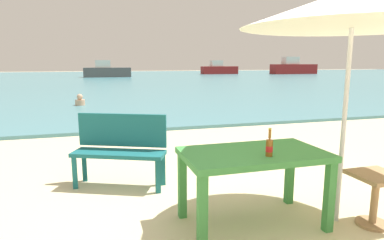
# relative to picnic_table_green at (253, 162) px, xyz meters

# --- Properties ---
(ground_plane) EXTENTS (120.00, 120.00, 0.00)m
(ground_plane) POSITION_rel_picnic_table_green_xyz_m (0.33, -0.25, -0.65)
(ground_plane) COLOR beige
(sea_water) EXTENTS (120.00, 50.00, 0.08)m
(sea_water) POSITION_rel_picnic_table_green_xyz_m (0.33, 29.75, -0.61)
(sea_water) COLOR teal
(sea_water) RESTS_ON ground_plane
(picnic_table_green) EXTENTS (1.40, 0.80, 0.76)m
(picnic_table_green) POSITION_rel_picnic_table_green_xyz_m (0.00, 0.00, 0.00)
(picnic_table_green) COLOR #3D8C42
(picnic_table_green) RESTS_ON ground_plane
(beer_bottle_amber) EXTENTS (0.07, 0.07, 0.26)m
(beer_bottle_amber) POSITION_rel_picnic_table_green_xyz_m (0.06, -0.19, 0.20)
(beer_bottle_amber) COLOR brown
(beer_bottle_amber) RESTS_ON picnic_table_green
(patio_umbrella) EXTENTS (2.10, 2.10, 2.30)m
(patio_umbrella) POSITION_rel_picnic_table_green_xyz_m (0.88, -0.19, 1.47)
(patio_umbrella) COLOR silver
(patio_umbrella) RESTS_ON ground_plane
(side_table_wood) EXTENTS (0.44, 0.44, 0.54)m
(side_table_wood) POSITION_rel_picnic_table_green_xyz_m (1.16, -0.37, -0.30)
(side_table_wood) COLOR #9E7A51
(side_table_wood) RESTS_ON ground_plane
(bench_teal_center) EXTENTS (1.24, 0.81, 0.95)m
(bench_teal_center) POSITION_rel_picnic_table_green_xyz_m (-1.19, 1.47, -0.11)
(bench_teal_center) COLOR #196066
(bench_teal_center) RESTS_ON ground_plane
(swimmer_person) EXTENTS (0.34, 0.34, 0.41)m
(swimmer_person) POSITION_rel_picnic_table_green_xyz_m (-2.05, 9.69, -0.41)
(swimmer_person) COLOR tan
(swimmer_person) RESTS_ON sea_water
(boat_barge) EXTENTS (6.16, 1.68, 2.24)m
(boat_barge) POSITION_rel_picnic_table_green_xyz_m (23.68, 35.73, 0.23)
(boat_barge) COLOR maroon
(boat_barge) RESTS_ON sea_water
(boat_ferry) EXTENTS (4.78, 1.30, 1.74)m
(boat_ferry) POSITION_rel_picnic_table_green_xyz_m (-0.34, 32.96, 0.05)
(boat_ferry) COLOR #4C4C4C
(boat_ferry) RESTS_ON sea_water
(boat_tanker) EXTENTS (4.82, 1.31, 1.75)m
(boat_tanker) POSITION_rel_picnic_table_green_xyz_m (14.18, 38.23, 0.06)
(boat_tanker) COLOR maroon
(boat_tanker) RESTS_ON sea_water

